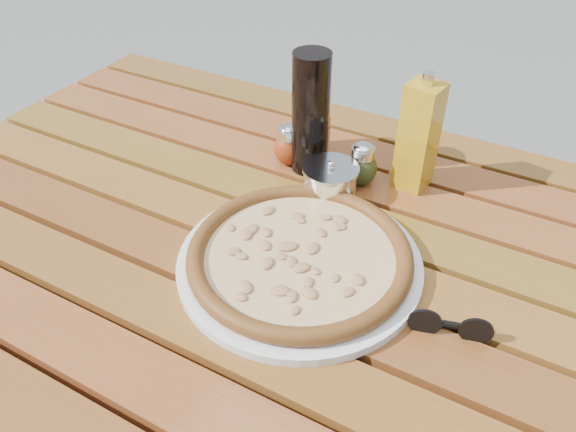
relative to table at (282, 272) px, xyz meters
The scene contains 10 objects.
table is the anchor object (origin of this frame).
plate 0.11m from the table, 38.78° to the right, with size 0.36×0.36×0.01m, color white.
pizza 0.12m from the table, 38.78° to the right, with size 0.42×0.42×0.03m.
pepper_shaker 0.24m from the table, 115.86° to the left, with size 0.06×0.06×0.08m.
oregano_shaker 0.23m from the table, 76.19° to the left, with size 0.07×0.07×0.08m.
dark_bottle 0.28m from the table, 105.12° to the left, with size 0.07×0.07×0.22m, color black.
soda_can 0.29m from the table, 106.51° to the left, with size 0.08×0.08×0.12m.
olive_oil_cruet 0.32m from the table, 61.78° to the left, with size 0.06×0.06×0.21m.
parmesan_tin 0.17m from the table, 82.65° to the left, with size 0.12×0.12×0.07m.
sunglasses 0.30m from the table, 12.48° to the right, with size 0.11×0.05×0.04m.
Camera 1 is at (0.33, -0.58, 1.33)m, focal length 35.00 mm.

